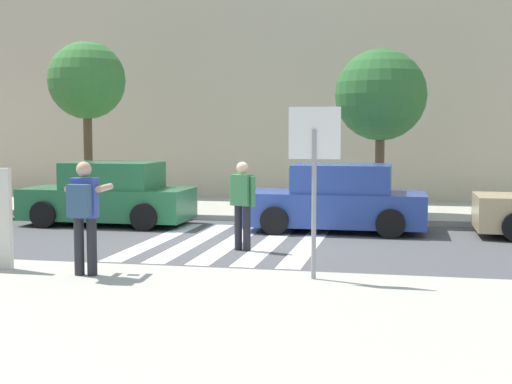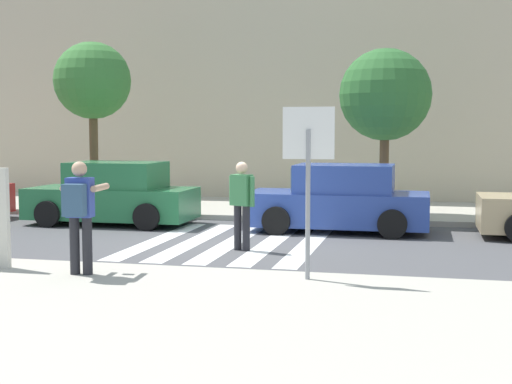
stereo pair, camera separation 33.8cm
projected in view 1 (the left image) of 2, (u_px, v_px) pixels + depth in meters
ground_plane at (229, 244)px, 14.63m from camera, size 120.00×120.00×0.00m
sidewalk_near at (106, 319)px, 8.58m from camera, size 60.00×6.00×0.14m
sidewalk_far at (280, 209)px, 20.48m from camera, size 60.00×4.80×0.14m
building_facade_far at (302, 92)px, 24.46m from camera, size 56.00×4.00×7.28m
crosswalk_stripe_0 at (159, 240)px, 15.15m from camera, size 0.44×5.20×0.01m
crosswalk_stripe_1 at (195, 241)px, 14.99m from camera, size 0.44×5.20×0.01m
crosswalk_stripe_2 at (232, 242)px, 14.83m from camera, size 0.44×5.20×0.01m
crosswalk_stripe_3 at (269, 243)px, 14.67m from camera, size 0.44×5.20×0.01m
crosswalk_stripe_4 at (308, 245)px, 14.50m from camera, size 0.44×5.20×0.01m
stop_sign at (314, 154)px, 10.39m from camera, size 0.76×0.08×2.53m
photographer_with_backpack at (84, 208)px, 10.68m from camera, size 0.63×0.88×1.72m
pedestrian_crossing at (242, 201)px, 13.76m from camera, size 0.55×0.36×1.72m
parked_car_green at (109, 195)px, 17.55m from camera, size 4.10×1.92×1.55m
parked_car_blue at (337, 200)px, 16.41m from camera, size 4.10×1.92×1.55m
street_tree_west at (87, 82)px, 19.50m from camera, size 2.12×2.12×4.61m
street_tree_center at (381, 96)px, 18.32m from camera, size 2.36×2.36×4.28m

